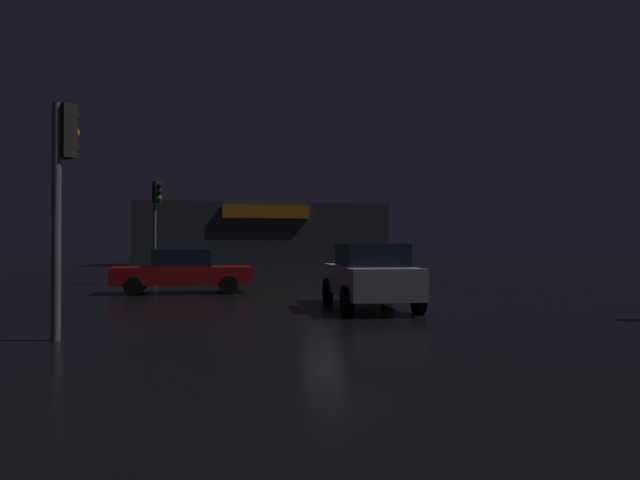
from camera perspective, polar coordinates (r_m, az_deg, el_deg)
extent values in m
plane|color=black|center=(17.93, 2.69, -5.73)|extent=(120.00, 120.00, 0.00)
cube|color=#33383D|center=(50.18, -5.89, 0.54)|extent=(21.19, 7.22, 5.23)
cube|color=orange|center=(46.52, -5.42, 2.84)|extent=(7.04, 0.24, 1.05)
cylinder|color=#595B60|center=(10.61, -24.92, 1.71)|extent=(0.15, 0.15, 4.03)
cube|color=black|center=(10.87, -24.18, 9.91)|extent=(0.41, 0.41, 0.92)
sphere|color=black|center=(11.01, -23.45, 11.24)|extent=(0.20, 0.20, 0.20)
sphere|color=orange|center=(10.96, -23.46, 9.82)|extent=(0.20, 0.20, 0.20)
sphere|color=black|center=(10.91, -23.47, 8.39)|extent=(0.20, 0.20, 0.20)
cylinder|color=#595B60|center=(24.92, -16.25, 0.70)|extent=(0.14, 0.14, 4.32)
cube|color=black|center=(24.89, -16.02, 4.65)|extent=(0.41, 0.41, 0.90)
sphere|color=black|center=(24.79, -15.80, 5.30)|extent=(0.20, 0.20, 0.20)
sphere|color=black|center=(24.76, -15.80, 4.67)|extent=(0.20, 0.20, 0.20)
sphere|color=#19D13F|center=(24.74, -15.81, 4.05)|extent=(0.20, 0.20, 0.20)
cube|color=#B7B7BF|center=(14.74, 4.94, -4.04)|extent=(1.99, 4.53, 0.75)
cube|color=black|center=(14.47, 5.15, -1.50)|extent=(1.66, 2.09, 0.57)
cylinder|color=black|center=(16.04, 0.79, -5.10)|extent=(0.26, 0.70, 0.69)
cylinder|color=black|center=(16.38, 6.71, -5.00)|extent=(0.26, 0.70, 0.69)
cylinder|color=black|center=(13.17, 2.72, -6.08)|extent=(0.26, 0.70, 0.69)
cylinder|color=black|center=(13.59, 9.85, -5.90)|extent=(0.26, 0.70, 0.69)
cube|color=#A51414|center=(19.99, -13.62, -3.47)|extent=(4.60, 1.74, 0.59)
cube|color=black|center=(19.96, -13.66, -1.77)|extent=(1.95, 1.54, 0.60)
cylinder|color=black|center=(19.26, -18.20, -4.44)|extent=(0.61, 0.23, 0.61)
cylinder|color=black|center=(20.93, -17.72, -4.14)|extent=(0.61, 0.23, 0.61)
cylinder|color=black|center=(19.19, -9.15, -4.48)|extent=(0.61, 0.23, 0.61)
cylinder|color=black|center=(20.86, -9.40, -4.17)|extent=(0.61, 0.23, 0.61)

